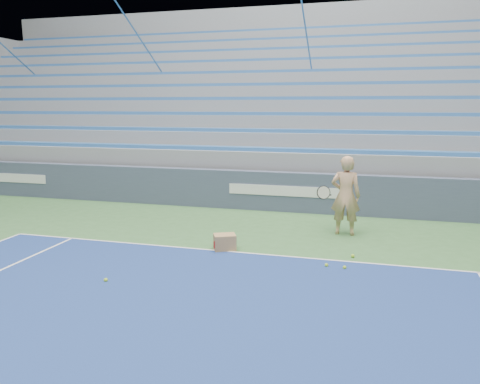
# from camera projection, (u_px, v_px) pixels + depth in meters

# --- Properties ---
(sponsor_barrier) EXTENTS (30.00, 0.32, 1.10)m
(sponsor_barrier) POSITION_uv_depth(u_px,v_px,m) (286.00, 192.00, 13.00)
(sponsor_barrier) COLOR #3F4960
(sponsor_barrier) RESTS_ON ground
(bleachers) EXTENTS (31.00, 9.15, 7.30)m
(bleachers) POSITION_uv_depth(u_px,v_px,m) (312.00, 120.00, 18.10)
(bleachers) COLOR gray
(bleachers) RESTS_ON ground
(tennis_player) EXTENTS (0.94, 0.85, 1.81)m
(tennis_player) POSITION_uv_depth(u_px,v_px,m) (345.00, 195.00, 10.57)
(tennis_player) COLOR tan
(tennis_player) RESTS_ON ground
(ball_box) EXTENTS (0.53, 0.49, 0.33)m
(ball_box) POSITION_uv_depth(u_px,v_px,m) (225.00, 242.00, 9.54)
(ball_box) COLOR #A37D4F
(ball_box) RESTS_ON ground
(tennis_ball_0) EXTENTS (0.07, 0.07, 0.07)m
(tennis_ball_0) POSITION_uv_depth(u_px,v_px,m) (326.00, 265.00, 8.56)
(tennis_ball_0) COLOR #B2E02D
(tennis_ball_0) RESTS_ON ground
(tennis_ball_1) EXTENTS (0.07, 0.07, 0.07)m
(tennis_ball_1) POSITION_uv_depth(u_px,v_px,m) (345.00, 267.00, 8.44)
(tennis_ball_1) COLOR #B2E02D
(tennis_ball_1) RESTS_ON ground
(tennis_ball_2) EXTENTS (0.07, 0.07, 0.07)m
(tennis_ball_2) POSITION_uv_depth(u_px,v_px,m) (353.00, 256.00, 9.08)
(tennis_ball_2) COLOR #B2E02D
(tennis_ball_2) RESTS_ON ground
(tennis_ball_3) EXTENTS (0.07, 0.07, 0.07)m
(tennis_ball_3) POSITION_uv_depth(u_px,v_px,m) (106.00, 280.00, 7.83)
(tennis_ball_3) COLOR #B2E02D
(tennis_ball_3) RESTS_ON ground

